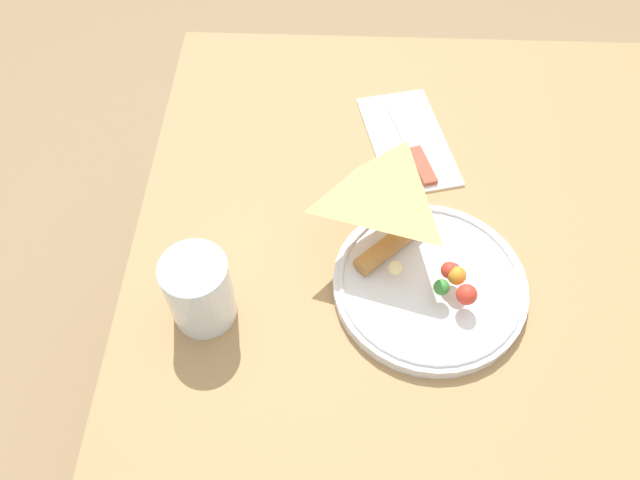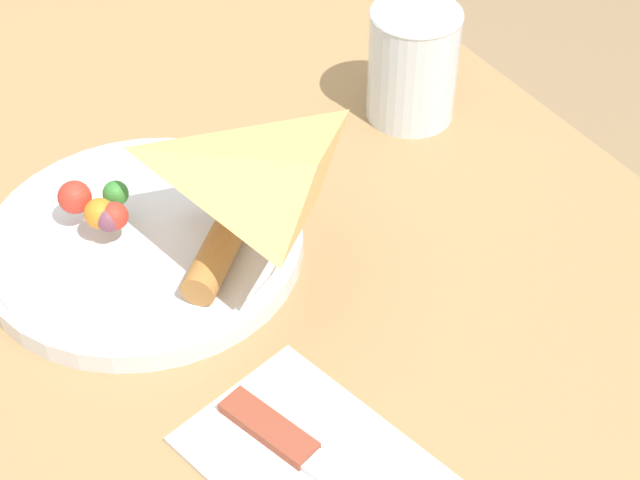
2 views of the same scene
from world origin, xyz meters
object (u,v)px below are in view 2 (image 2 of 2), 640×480
at_px(dining_table, 143,339).
at_px(plate_pizza, 144,236).
at_px(butter_knife, 327,470).
at_px(milk_glass, 412,69).

distance_m(dining_table, plate_pizza, 0.13).
height_order(plate_pizza, butter_knife, plate_pizza).
bearing_deg(plate_pizza, dining_table, -160.63).
xyz_separation_m(dining_table, plate_pizza, (0.02, 0.01, 0.13)).
height_order(dining_table, butter_knife, butter_knife).
bearing_deg(plate_pizza, butter_knife, 2.93).
height_order(dining_table, plate_pizza, plate_pizza).
height_order(plate_pizza, milk_glass, milk_glass).
bearing_deg(dining_table, milk_glass, 93.91).
height_order(milk_glass, butter_knife, milk_glass).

